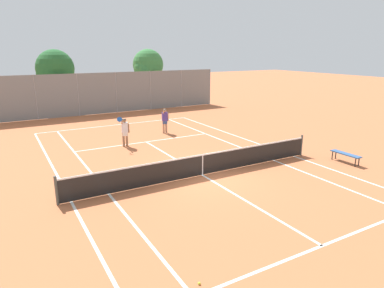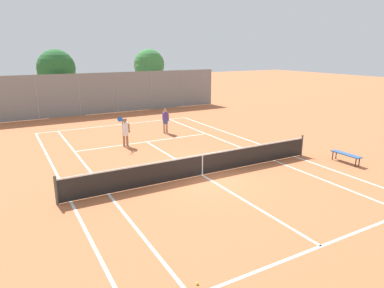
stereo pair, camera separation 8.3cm
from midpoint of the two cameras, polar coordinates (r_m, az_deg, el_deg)
ground_plane at (r=14.92m, az=1.59°, el=-5.21°), size 120.00×120.00×0.00m
court_line_markings at (r=14.92m, az=1.59°, el=-5.20°), size 11.10×23.90×0.01m
tennis_net at (r=14.75m, az=1.60°, el=-3.36°), size 12.00×0.10×1.07m
player_far_left at (r=19.43m, az=-11.27°, el=2.24°), size 0.81×0.70×1.77m
player_far_right at (r=22.27m, az=-4.65°, el=4.12°), size 0.47×0.47×1.60m
loose_tennis_ball_0 at (r=8.55m, az=0.92°, el=-22.21°), size 0.07×0.07×0.07m
loose_tennis_ball_1 at (r=23.13m, az=-10.50°, el=2.11°), size 0.07×0.07×0.07m
courtside_bench at (r=17.98m, az=24.12°, el=-1.61°), size 0.36×1.50×0.47m
back_fence at (r=29.88m, az=-15.53°, el=8.09°), size 22.27×0.08×3.46m
tree_behind_left at (r=31.27m, az=-22.11°, el=11.39°), size 3.10×3.10×5.33m
tree_behind_right at (r=33.81m, az=-7.55°, el=12.81°), size 2.97×2.92×5.36m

